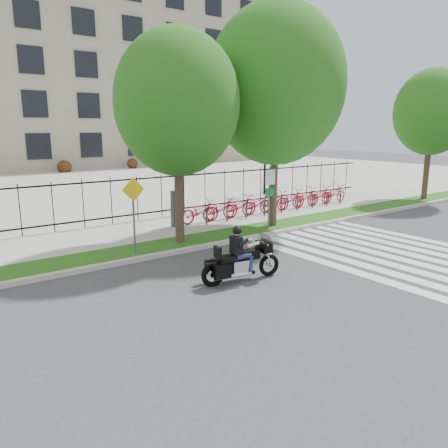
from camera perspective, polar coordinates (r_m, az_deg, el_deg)
ground at (r=12.41m, az=7.90°, el=-7.33°), size 120.00×120.00×0.00m
curb at (r=15.42m, az=-2.83°, el=-2.98°), size 60.00×0.20×0.15m
grass_verge at (r=16.11m, az=-4.52°, el=-2.33°), size 60.00×1.50×0.15m
sidewalk at (r=18.22m, az=-8.72°, el=-0.70°), size 60.00×3.50×0.15m
plaza at (r=34.51m, az=-22.67°, el=4.62°), size 80.00×34.00×0.10m
crosswalk_stripes at (r=16.03m, az=20.33°, el=-3.42°), size 5.70×8.00×0.01m
iron_fence at (r=19.55m, az=-11.26°, el=3.31°), size 30.00×0.06×2.00m
lamp_post_right at (r=27.30m, az=5.41°, el=10.36°), size 1.06×0.70×4.25m
street_tree_1 at (r=15.39m, az=-6.15°, el=15.41°), size 4.30×4.30×7.32m
street_tree_2 at (r=18.20m, az=6.81°, el=17.62°), size 5.51×5.51×8.87m
street_tree_3 at (r=27.76m, az=25.54°, el=13.04°), size 4.18×4.18×7.30m
bike_share_station at (r=21.53m, az=6.50°, el=2.95°), size 11.13×0.87×1.50m
sign_pole_regulatory at (r=17.64m, az=5.96°, el=4.45°), size 0.50×0.09×2.50m
sign_pole_warning at (r=14.35m, az=-11.74°, el=2.43°), size 0.78×0.09×2.49m
motorcycle_rider at (r=12.09m, az=2.27°, el=-4.59°), size 2.45×0.90×1.90m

